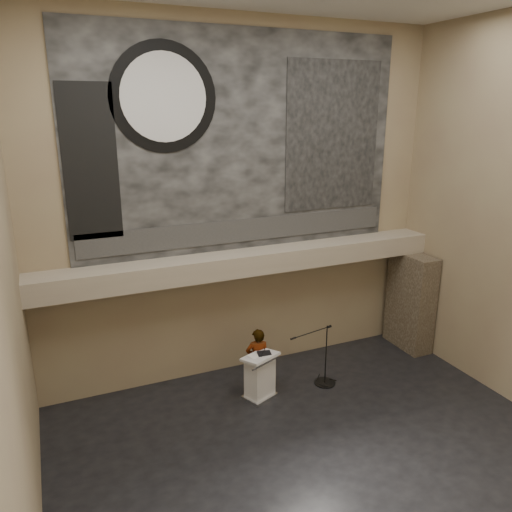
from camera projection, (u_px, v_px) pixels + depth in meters
name	position (u px, v px, depth m)	size (l,w,h in m)	color
floor	(322.00, 458.00, 9.65)	(10.00, 10.00, 0.00)	black
wall_back	(243.00, 205.00, 11.94)	(10.00, 0.02, 8.50)	#846C53
wall_left	(3.00, 288.00, 6.51)	(0.02, 8.00, 8.50)	#846C53
soffit	(249.00, 262.00, 11.96)	(10.00, 0.80, 0.50)	gray
sprinkler_left	(186.00, 282.00, 11.38)	(0.04, 0.04, 0.06)	#B2893D
sprinkler_right	(319.00, 264.00, 12.72)	(0.04, 0.04, 0.06)	#B2893D
banner	(243.00, 144.00, 11.49)	(8.00, 0.05, 5.00)	black
banner_text_strip	(244.00, 230.00, 12.05)	(7.76, 0.02, 0.55)	#2C2C2C
banner_clock_rim	(164.00, 97.00, 10.48)	(2.30, 2.30, 0.02)	black
banner_clock_face	(164.00, 97.00, 10.46)	(1.84, 1.84, 0.02)	silver
banner_building_print	(333.00, 137.00, 12.35)	(2.60, 0.02, 3.60)	black
banner_brick_print	(90.00, 163.00, 10.24)	(1.10, 0.02, 3.20)	black
stone_pier	(410.00, 301.00, 13.81)	(0.60, 1.40, 2.70)	#3E3326
lectern	(260.00, 376.00, 11.49)	(0.94, 0.82, 1.14)	silver
binder	(264.00, 353.00, 11.37)	(0.30, 0.24, 0.04)	black
papers	(255.00, 357.00, 11.26)	(0.21, 0.29, 0.01)	white
speaker_person	(258.00, 360.00, 11.78)	(0.57, 0.37, 1.57)	beige
mic_stand	(324.00, 375.00, 12.17)	(1.33, 0.52, 1.54)	black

